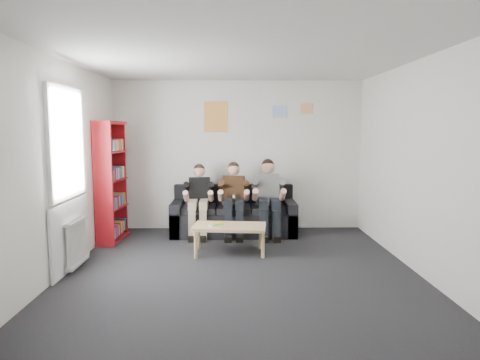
% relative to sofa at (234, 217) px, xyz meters
% --- Properties ---
extents(room_shell, '(5.00, 5.00, 5.00)m').
position_rel_sofa_xyz_m(room_shell, '(0.08, -2.09, 1.05)').
color(room_shell, black).
rests_on(room_shell, ground).
extents(sofa, '(2.14, 0.87, 0.83)m').
position_rel_sofa_xyz_m(sofa, '(0.00, 0.00, 0.00)').
color(sofa, black).
rests_on(sofa, ground).
extents(bookshelf, '(0.29, 0.88, 1.96)m').
position_rel_sofa_xyz_m(bookshelf, '(-2.00, -0.45, 0.68)').
color(bookshelf, maroon).
rests_on(bookshelf, ground).
extents(coffee_table, '(1.06, 0.58, 0.42)m').
position_rel_sofa_xyz_m(coffee_table, '(-0.07, -1.25, 0.07)').
color(coffee_table, tan).
rests_on(coffee_table, ground).
extents(game_cases, '(0.20, 0.17, 0.04)m').
position_rel_sofa_xyz_m(game_cases, '(-0.26, -1.27, 0.14)').
color(game_cases, silver).
rests_on(game_cases, coffee_table).
extents(person_left, '(0.36, 0.78, 1.23)m').
position_rel_sofa_xyz_m(person_left, '(-0.60, -0.19, 0.32)').
color(person_left, black).
rests_on(person_left, sofa).
extents(person_middle, '(0.38, 0.81, 1.27)m').
position_rel_sofa_xyz_m(person_middle, '(-0.00, -0.20, 0.34)').
color(person_middle, '#472D17').
rests_on(person_middle, sofa).
extents(person_right, '(0.41, 0.87, 1.32)m').
position_rel_sofa_xyz_m(person_right, '(0.60, -0.20, 0.36)').
color(person_right, silver).
rests_on(person_right, sofa).
extents(radiator, '(0.10, 0.64, 0.60)m').
position_rel_sofa_xyz_m(radiator, '(-2.07, -1.89, 0.05)').
color(radiator, silver).
rests_on(radiator, ground).
extents(window, '(0.05, 1.30, 2.36)m').
position_rel_sofa_xyz_m(window, '(-2.14, -1.89, 0.73)').
color(window, white).
rests_on(window, room_shell).
extents(poster_large, '(0.42, 0.01, 0.55)m').
position_rel_sofa_xyz_m(poster_large, '(-0.32, 0.39, 1.75)').
color(poster_large, gold).
rests_on(poster_large, room_shell).
extents(poster_blue, '(0.25, 0.01, 0.20)m').
position_rel_sofa_xyz_m(poster_blue, '(0.83, 0.39, 1.85)').
color(poster_blue, '#447EE8').
rests_on(poster_blue, room_shell).
extents(poster_pink, '(0.22, 0.01, 0.18)m').
position_rel_sofa_xyz_m(poster_pink, '(1.33, 0.39, 1.90)').
color(poster_pink, '#D7437A').
rests_on(poster_pink, room_shell).
extents(poster_sign, '(0.20, 0.01, 0.14)m').
position_rel_sofa_xyz_m(poster_sign, '(-0.92, 0.39, 1.95)').
color(poster_sign, white).
rests_on(poster_sign, room_shell).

